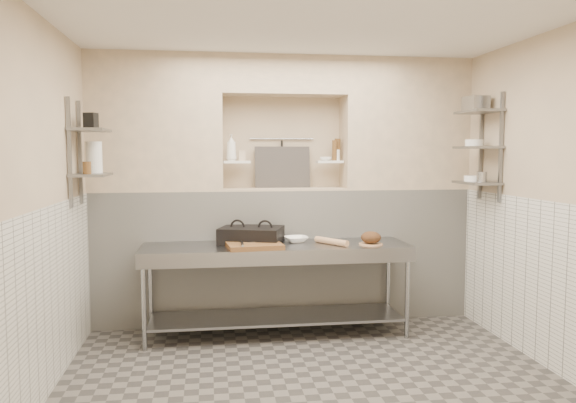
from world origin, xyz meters
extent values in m
cube|color=#5A554F|center=(0.00, 0.00, -0.05)|extent=(4.00, 3.90, 0.10)
cube|color=silver|center=(0.00, 0.00, 2.85)|extent=(4.00, 3.90, 0.10)
cube|color=#C7AD88|center=(-2.05, 0.00, 1.40)|extent=(0.10, 3.90, 2.80)
cube|color=#C7AD88|center=(2.05, 0.00, 1.40)|extent=(0.10, 3.90, 2.80)
cube|color=#C7AD88|center=(0.00, 2.00, 1.40)|extent=(4.00, 0.10, 2.80)
cube|color=#C7AD88|center=(0.00, -2.00, 1.40)|extent=(4.00, 0.10, 2.80)
cube|color=silver|center=(0.00, 1.75, 0.70)|extent=(4.00, 0.40, 1.40)
cube|color=#C7AD88|center=(0.00, 1.75, 1.41)|extent=(1.30, 0.40, 0.02)
cube|color=#C7AD88|center=(-1.33, 1.75, 2.10)|extent=(1.35, 0.40, 1.40)
cube|color=#C7AD88|center=(1.33, 1.75, 2.10)|extent=(1.35, 0.40, 1.40)
cube|color=#C7AD88|center=(0.00, 1.75, 2.60)|extent=(1.30, 0.40, 0.40)
cube|color=silver|center=(-1.99, 0.00, 0.70)|extent=(0.02, 3.90, 1.40)
cube|color=silver|center=(1.99, 0.00, 0.70)|extent=(0.02, 3.90, 1.40)
cube|color=white|center=(-0.50, 1.75, 1.70)|extent=(0.28, 0.16, 0.02)
cube|color=white|center=(0.50, 1.75, 1.70)|extent=(0.28, 0.16, 0.02)
cylinder|color=gray|center=(0.00, 1.92, 1.95)|extent=(0.70, 0.02, 0.02)
cylinder|color=black|center=(0.00, 1.90, 1.78)|extent=(0.02, 0.02, 0.30)
cube|color=#383330|center=(0.00, 1.85, 1.64)|extent=(0.60, 0.08, 0.45)
cube|color=slate|center=(-1.98, 1.25, 1.80)|extent=(0.03, 0.03, 0.95)
cube|color=slate|center=(-1.98, 0.85, 1.80)|extent=(0.03, 0.03, 0.95)
cube|color=slate|center=(-1.84, 1.05, 1.60)|extent=(0.30, 0.50, 0.02)
cube|color=slate|center=(-1.84, 1.05, 2.00)|extent=(0.30, 0.50, 0.03)
cube|color=slate|center=(1.98, 1.25, 1.85)|extent=(0.03, 0.03, 1.05)
cube|color=slate|center=(1.98, 0.85, 1.85)|extent=(0.03, 0.03, 1.05)
cube|color=slate|center=(1.84, 1.05, 1.50)|extent=(0.30, 0.50, 0.02)
cube|color=slate|center=(1.84, 1.05, 1.85)|extent=(0.30, 0.50, 0.02)
cube|color=slate|center=(1.84, 1.05, 2.20)|extent=(0.30, 0.50, 0.03)
cube|color=gray|center=(-0.15, 1.20, 0.88)|extent=(2.60, 0.70, 0.04)
cube|color=gray|center=(-0.15, 1.20, 0.18)|extent=(2.45, 0.60, 0.03)
cube|color=gray|center=(-0.15, 0.87, 0.82)|extent=(2.60, 0.02, 0.12)
cylinder|color=gray|center=(-1.39, 0.91, 0.43)|extent=(0.04, 0.04, 0.86)
cylinder|color=gray|center=(-1.39, 1.49, 0.43)|extent=(0.04, 0.04, 0.86)
cylinder|color=gray|center=(1.09, 0.91, 0.43)|extent=(0.04, 0.04, 0.86)
cylinder|color=gray|center=(1.09, 1.49, 0.43)|extent=(0.04, 0.04, 0.86)
cube|color=black|center=(-0.38, 1.32, 0.95)|extent=(0.70, 0.59, 0.11)
cube|color=black|center=(-0.38, 1.32, 1.04)|extent=(0.70, 0.59, 0.05)
cube|color=brown|center=(-0.37, 1.03, 0.92)|extent=(0.54, 0.41, 0.05)
cube|color=gray|center=(-0.30, 1.11, 0.95)|extent=(0.27, 0.08, 0.01)
cylinder|color=gray|center=(-0.49, 0.97, 0.96)|extent=(0.03, 0.27, 0.03)
imported|color=white|center=(0.07, 1.33, 0.93)|extent=(0.26, 0.26, 0.06)
cylinder|color=tan|center=(0.39, 1.13, 0.93)|extent=(0.28, 0.37, 0.06)
cylinder|color=tan|center=(0.77, 1.07, 0.91)|extent=(0.23, 0.23, 0.01)
ellipsoid|color=#4C2D19|center=(0.77, 1.07, 0.97)|extent=(0.20, 0.20, 0.12)
imported|color=white|center=(-0.56, 1.72, 1.85)|extent=(0.13, 0.13, 0.28)
cube|color=#C7AD88|center=(-0.45, 1.76, 1.77)|extent=(0.07, 0.07, 0.11)
imported|color=white|center=(0.46, 1.75, 1.73)|extent=(0.17, 0.17, 0.04)
cylinder|color=#55381B|center=(0.59, 1.78, 1.83)|extent=(0.06, 0.06, 0.24)
cylinder|color=#55381B|center=(0.55, 1.74, 1.82)|extent=(0.05, 0.05, 0.22)
cylinder|color=white|center=(0.58, 1.75, 1.77)|extent=(0.07, 0.07, 0.12)
cylinder|color=white|center=(-1.84, 1.20, 1.76)|extent=(0.14, 0.14, 0.29)
cylinder|color=#55381B|center=(-1.84, 0.87, 1.67)|extent=(0.07, 0.07, 0.11)
cube|color=black|center=(-1.84, 1.10, 2.08)|extent=(0.13, 0.13, 0.14)
cylinder|color=white|center=(1.84, 1.12, 1.54)|extent=(0.19, 0.19, 0.06)
cylinder|color=gray|center=(1.84, 0.95, 1.56)|extent=(0.10, 0.10, 0.10)
cylinder|color=white|center=(1.84, 1.13, 1.90)|extent=(0.18, 0.18, 0.07)
cube|color=gray|center=(1.84, 1.12, 2.28)|extent=(0.21, 0.24, 0.14)
camera|label=1|loc=(-0.80, -4.19, 1.80)|focal=35.00mm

